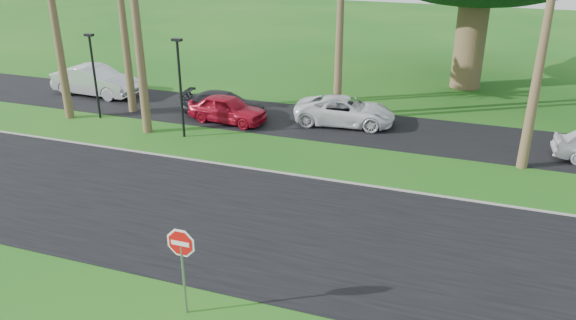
% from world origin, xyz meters
% --- Properties ---
extents(ground, '(120.00, 120.00, 0.00)m').
position_xyz_m(ground, '(0.00, 0.00, 0.00)').
color(ground, '#134E13').
rests_on(ground, ground).
extents(road, '(120.00, 8.00, 0.02)m').
position_xyz_m(road, '(0.00, 2.00, 0.01)').
color(road, black).
rests_on(road, ground).
extents(parking_strip, '(120.00, 5.00, 0.02)m').
position_xyz_m(parking_strip, '(0.00, 12.50, 0.01)').
color(parking_strip, black).
rests_on(parking_strip, ground).
extents(curb, '(120.00, 0.12, 0.06)m').
position_xyz_m(curb, '(0.00, 6.05, 0.03)').
color(curb, gray).
rests_on(curb, ground).
extents(stop_sign_near, '(1.05, 0.07, 2.62)m').
position_xyz_m(stop_sign_near, '(0.50, -3.00, 1.77)').
color(stop_sign_near, gray).
rests_on(stop_sign_near, ground).
extents(streetlight_left, '(0.45, 0.25, 4.34)m').
position_xyz_m(streetlight_left, '(-11.50, 9.50, 2.50)').
color(streetlight_left, black).
rests_on(streetlight_left, ground).
extents(streetlight_right, '(0.45, 0.25, 4.64)m').
position_xyz_m(streetlight_right, '(-6.00, 8.50, 2.65)').
color(streetlight_right, black).
rests_on(streetlight_right, ground).
extents(car_silver, '(5.26, 2.04, 1.71)m').
position_xyz_m(car_silver, '(-14.23, 12.89, 0.85)').
color(car_silver, silver).
rests_on(car_silver, ground).
extents(car_red, '(4.20, 2.04, 1.38)m').
position_xyz_m(car_red, '(-4.94, 11.10, 0.69)').
color(car_red, '#A90E23').
rests_on(car_red, ground).
extents(car_dark, '(4.54, 2.13, 1.28)m').
position_xyz_m(car_dark, '(-5.45, 11.82, 0.64)').
color(car_dark, black).
rests_on(car_dark, ground).
extents(car_minivan, '(5.17, 2.79, 1.38)m').
position_xyz_m(car_minivan, '(0.74, 12.74, 0.69)').
color(car_minivan, white).
rests_on(car_minivan, ground).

